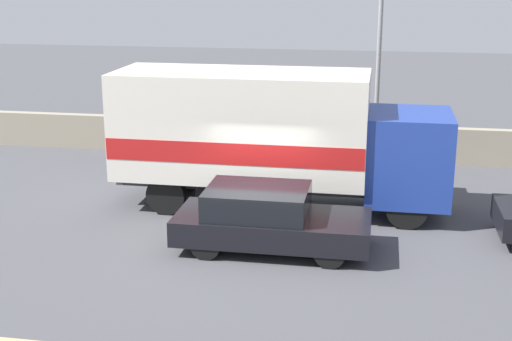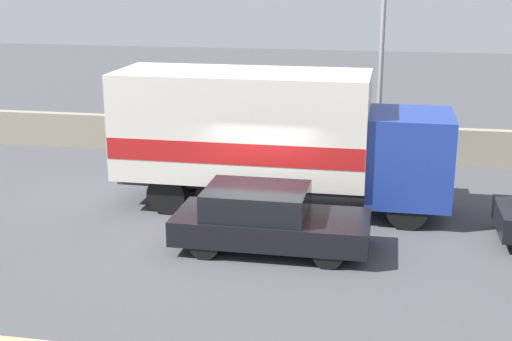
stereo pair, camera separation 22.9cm
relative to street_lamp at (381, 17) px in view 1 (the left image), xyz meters
name	(u,v)px [view 1 (the left image)]	position (x,y,z in m)	size (l,w,h in m)	color
ground_plane	(252,245)	(-2.59, -7.20, -4.61)	(80.00, 80.00, 0.00)	#47474C
stone_wall_backdrop	(295,140)	(-2.59, 0.68, -4.03)	(60.00, 0.35, 1.17)	gray
street_lamp	(381,17)	(0.00, 0.00, 0.00)	(0.56, 0.28, 8.09)	gray
box_truck	(268,135)	(-2.67, -4.51, -2.68)	(8.45, 2.54, 3.53)	navy
car_hatchback	(268,219)	(-2.21, -7.38, -3.91)	(4.29, 1.86, 1.41)	black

